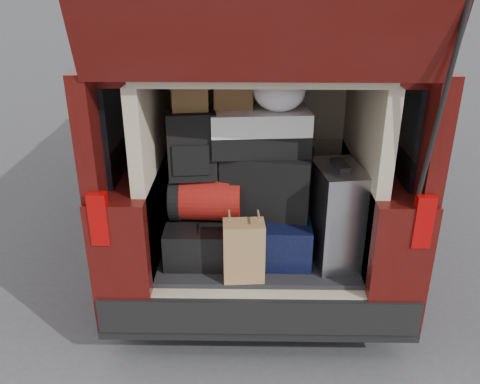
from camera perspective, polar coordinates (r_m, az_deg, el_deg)
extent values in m
plane|color=#39393C|center=(3.55, 1.90, -15.41)|extent=(80.00, 80.00, 0.00)
cylinder|color=black|center=(3.76, -10.83, -7.34)|extent=(0.24, 0.64, 0.64)
cylinder|color=black|center=(3.79, 14.49, -7.45)|extent=(0.24, 0.64, 0.64)
cylinder|color=black|center=(6.76, -5.53, 7.49)|extent=(0.24, 0.64, 0.64)
cylinder|color=black|center=(6.77, 8.51, 7.37)|extent=(0.24, 0.64, 0.64)
cube|color=black|center=(5.20, 1.63, 1.65)|extent=(1.90, 4.85, 0.08)
cube|color=#460B09|center=(5.10, -7.22, 6.26)|extent=(0.33, 4.85, 0.80)
cube|color=#460B09|center=(5.12, 10.55, 6.12)|extent=(0.33, 4.85, 0.80)
cube|color=#460B09|center=(4.83, 1.84, 17.96)|extent=(1.82, 4.46, 0.10)
cube|color=black|center=(4.84, -9.00, 14.23)|extent=(0.12, 4.25, 0.68)
cube|color=black|center=(4.87, 12.55, 14.01)|extent=(0.12, 4.25, 0.68)
cube|color=black|center=(3.07, 2.08, -13.13)|extent=(1.86, 0.16, 0.22)
cube|color=#990505|center=(2.81, -15.52, -2.92)|extent=(0.10, 0.06, 0.30)
cube|color=#990505|center=(2.86, 19.84, -3.11)|extent=(0.10, 0.06, 0.30)
cube|color=black|center=(3.47, 1.95, -5.87)|extent=(1.24, 1.05, 0.06)
cube|color=#B5AC8B|center=(3.26, -9.58, 3.52)|extent=(0.08, 1.05, 1.15)
cube|color=#B5AC8B|center=(3.29, 13.69, 3.34)|extent=(0.08, 1.05, 1.15)
cube|color=#B5AC8B|center=(3.73, 1.96, 6.53)|extent=(1.34, 0.06, 1.15)
cube|color=#B5AC8B|center=(3.05, 2.28, 14.19)|extent=(1.34, 1.05, 0.06)
cylinder|color=black|center=(2.57, 21.86, 8.73)|extent=(0.02, 0.90, 0.76)
cube|color=black|center=(3.60, 1.90, -9.24)|extent=(1.24, 1.05, 0.55)
cube|color=black|center=(3.31, -4.24, -4.57)|extent=(0.44, 0.60, 0.24)
cube|color=black|center=(3.31, 3.32, -4.28)|extent=(0.51, 0.62, 0.27)
cube|color=silver|center=(3.16, 10.74, -2.52)|extent=(0.32, 0.45, 0.62)
cube|color=#AB7B4D|center=(2.98, 0.43, -6.63)|extent=(0.25, 0.17, 0.37)
cube|color=#9F1C0E|center=(3.17, -3.84, -0.63)|extent=(0.44, 0.30, 0.28)
cube|color=black|center=(3.18, 3.07, 1.09)|extent=(0.59, 0.42, 0.39)
cube|color=black|center=(3.04, -5.42, 5.25)|extent=(0.31, 0.21, 0.41)
cube|color=white|center=(3.08, 2.24, 6.85)|extent=(0.61, 0.35, 0.26)
cube|color=brown|center=(3.02, -5.69, 10.98)|extent=(0.23, 0.19, 0.19)
cube|color=brown|center=(3.07, -0.88, 11.58)|extent=(0.25, 0.21, 0.23)
ellipsoid|color=white|center=(2.99, 4.44, 11.29)|extent=(0.31, 0.29, 0.24)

